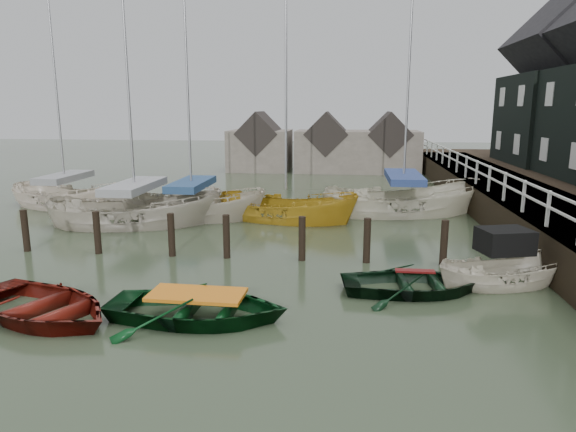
# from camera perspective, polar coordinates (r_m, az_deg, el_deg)

# --- Properties ---
(ground) EXTENTS (120.00, 120.00, 0.00)m
(ground) POSITION_cam_1_polar(r_m,az_deg,el_deg) (13.49, -4.72, -8.44)
(ground) COLOR #2E3924
(ground) RESTS_ON ground
(pier) EXTENTS (3.04, 32.00, 2.70)m
(pier) POSITION_cam_1_polar(r_m,az_deg,el_deg) (23.78, 23.45, 1.34)
(pier) COLOR black
(pier) RESTS_ON ground
(mooring_pilings) EXTENTS (13.72, 0.22, 1.80)m
(mooring_pilings) POSITION_cam_1_polar(r_m,az_deg,el_deg) (16.37, -6.54, -2.96)
(mooring_pilings) COLOR black
(mooring_pilings) RESTS_ON ground
(far_sheds) EXTENTS (14.00, 4.08, 4.39)m
(far_sheds) POSITION_cam_1_polar(r_m,az_deg,el_deg) (38.53, 4.06, 7.76)
(far_sheds) COLOR #665B51
(far_sheds) RESTS_ON ground
(rowboat_red) EXTENTS (5.04, 4.48, 0.86)m
(rowboat_red) POSITION_cam_1_polar(r_m,az_deg,el_deg) (13.18, -25.65, -10.16)
(rowboat_red) COLOR #5A140C
(rowboat_red) RESTS_ON ground
(rowboat_green) EXTENTS (4.18, 3.04, 0.85)m
(rowboat_green) POSITION_cam_1_polar(r_m,az_deg,el_deg) (12.01, -9.98, -11.26)
(rowboat_green) COLOR #083213
(rowboat_green) RESTS_ON ground
(rowboat_dkgreen) EXTENTS (4.02, 3.07, 0.77)m
(rowboat_dkgreen) POSITION_cam_1_polar(r_m,az_deg,el_deg) (13.85, 13.81, -8.22)
(rowboat_dkgreen) COLOR black
(rowboat_dkgreen) RESTS_ON ground
(motorboat) EXTENTS (3.95, 2.34, 2.23)m
(motorboat) POSITION_cam_1_polar(r_m,az_deg,el_deg) (15.10, 22.79, -6.63)
(motorboat) COLOR beige
(motorboat) RESTS_ON ground
(sailboat_a) EXTENTS (7.36, 4.15, 10.35)m
(sailboat_a) POSITION_cam_1_polar(r_m,az_deg,el_deg) (21.78, -16.46, -0.81)
(sailboat_a) COLOR beige
(sailboat_a) RESTS_ON ground
(sailboat_b) EXTENTS (6.47, 2.54, 11.39)m
(sailboat_b) POSITION_cam_1_polar(r_m,az_deg,el_deg) (22.51, -10.55, -0.09)
(sailboat_b) COLOR beige
(sailboat_b) RESTS_ON ground
(sailboat_c) EXTENTS (6.62, 3.78, 11.36)m
(sailboat_c) POSITION_cam_1_polar(r_m,az_deg,el_deg) (21.82, -0.21, -0.40)
(sailboat_c) COLOR #B58C22
(sailboat_c) RESTS_ON ground
(sailboat_d) EXTENTS (7.70, 4.20, 13.41)m
(sailboat_d) POSITION_cam_1_polar(r_m,az_deg,el_deg) (23.61, 12.57, 0.38)
(sailboat_d) COLOR beige
(sailboat_d) RESTS_ON ground
(sailboat_e) EXTENTS (6.71, 4.15, 10.57)m
(sailboat_e) POSITION_cam_1_polar(r_m,az_deg,el_deg) (26.68, -23.35, 1.00)
(sailboat_e) COLOR beige
(sailboat_e) RESTS_ON ground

